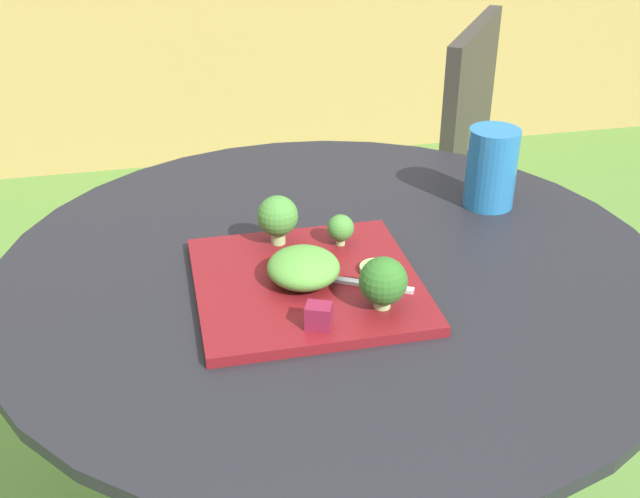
{
  "coord_description": "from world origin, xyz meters",
  "views": [
    {
      "loc": [
        -0.22,
        -0.92,
        1.28
      ],
      "look_at": [
        -0.02,
        -0.03,
        0.78
      ],
      "focal_mm": 43.66,
      "sensor_mm": 36.0,
      "label": 1
    }
  ],
  "objects_px": {
    "patio_chair": "(417,177)",
    "fork": "(343,281)",
    "salad_plate": "(307,284)",
    "drinking_glass": "(491,172)"
  },
  "relations": [
    {
      "from": "patio_chair",
      "to": "fork",
      "type": "xyz_separation_m",
      "value": [
        -0.39,
        -0.8,
        0.23
      ]
    },
    {
      "from": "fork",
      "to": "patio_chair",
      "type": "bearing_deg",
      "value": 64.12
    },
    {
      "from": "salad_plate",
      "to": "drinking_glass",
      "type": "bearing_deg",
      "value": 29.26
    },
    {
      "from": "patio_chair",
      "to": "drinking_glass",
      "type": "xyz_separation_m",
      "value": [
        -0.1,
        -0.59,
        0.27
      ]
    },
    {
      "from": "salad_plate",
      "to": "drinking_glass",
      "type": "xyz_separation_m",
      "value": [
        0.33,
        0.19,
        0.05
      ]
    },
    {
      "from": "salad_plate",
      "to": "fork",
      "type": "distance_m",
      "value": 0.05
    },
    {
      "from": "patio_chair",
      "to": "drinking_glass",
      "type": "height_order",
      "value": "patio_chair"
    },
    {
      "from": "salad_plate",
      "to": "fork",
      "type": "relative_size",
      "value": 2.02
    },
    {
      "from": "fork",
      "to": "salad_plate",
      "type": "bearing_deg",
      "value": 158.63
    },
    {
      "from": "patio_chair",
      "to": "fork",
      "type": "distance_m",
      "value": 0.91
    }
  ]
}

